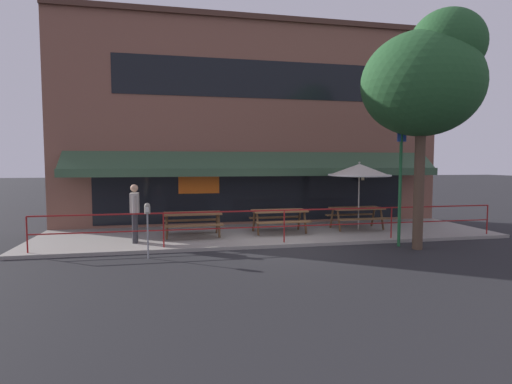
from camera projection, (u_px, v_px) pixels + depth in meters
name	position (u px, v px, depth m)	size (l,w,h in m)	color
ground_plane	(287.00, 248.00, 11.44)	(120.00, 120.00, 0.00)	#232326
patio_deck	(270.00, 234.00, 13.39)	(15.00, 4.00, 0.10)	gray
restaurant_building	(257.00, 124.00, 15.28)	(15.00, 1.60, 7.92)	brown
patio_railing	(284.00, 219.00, 11.68)	(13.84, 0.04, 0.97)	maroon
picnic_table_left	(193.00, 218.00, 12.59)	(1.80, 1.42, 0.76)	brown
picnic_table_centre	(279.00, 215.00, 13.28)	(1.80, 1.42, 0.76)	brown
picnic_table_right	(357.00, 212.00, 14.02)	(1.80, 1.42, 0.76)	brown
patio_umbrella_right	(359.00, 170.00, 13.77)	(2.14, 2.14, 2.38)	#B7B2A8
pedestrian_walking	(135.00, 210.00, 11.62)	(0.24, 0.62, 1.71)	#333338
parking_meter_near	(147.00, 214.00, 10.10)	(0.15, 0.16, 1.42)	gray
street_sign_pole	(401.00, 167.00, 11.48)	(0.28, 0.09, 4.50)	#1E6033
street_tree_curbside	(427.00, 78.00, 10.88)	(3.35, 3.02, 6.51)	brown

